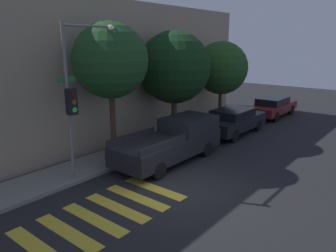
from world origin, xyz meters
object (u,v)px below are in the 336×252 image
object	(u,v)px
tree_midblock	(174,68)
sedan_middle	(273,106)
tree_near_corner	(110,61)
traffic_light_pole	(80,83)
sedan_near_corner	(233,120)
pickup_truck	(173,140)
tree_far_end	(221,68)

from	to	relation	value
tree_midblock	sedan_middle	bearing A→B (deg)	-13.32
tree_near_corner	tree_midblock	size ratio (longest dim) A/B	1.04
traffic_light_pole	sedan_near_corner	world-z (taller)	traffic_light_pole
pickup_truck	sedan_middle	distance (m)	11.12
sedan_near_corner	sedan_middle	bearing A→B (deg)	0.00
pickup_truck	tree_far_end	distance (m)	8.07
tree_near_corner	sedan_middle	bearing A→B (deg)	-8.97
pickup_truck	tree_near_corner	size ratio (longest dim) A/B	0.92
pickup_truck	sedan_near_corner	world-z (taller)	pickup_truck
pickup_truck	sedan_middle	bearing A→B (deg)	0.00
sedan_near_corner	tree_midblock	xyz separation A→B (m)	(-2.81, 2.01, 2.99)
sedan_near_corner	sedan_middle	distance (m)	5.68
sedan_near_corner	tree_near_corner	xyz separation A→B (m)	(-7.06, 2.01, 3.52)
traffic_light_pole	tree_midblock	xyz separation A→B (m)	(6.33, 0.74, 0.11)
sedan_near_corner	tree_midblock	size ratio (longest dim) A/B	0.83
sedan_near_corner	tree_midblock	world-z (taller)	tree_midblock
pickup_truck	sedan_near_corner	distance (m)	5.43
sedan_middle	tree_midblock	distance (m)	9.25
tree_near_corner	tree_far_end	bearing A→B (deg)	0.00
traffic_light_pole	tree_far_end	bearing A→B (deg)	3.81
traffic_light_pole	sedan_middle	size ratio (longest dim) A/B	1.23
sedan_near_corner	tree_near_corner	distance (m)	8.14
pickup_truck	tree_far_end	size ratio (longest dim) A/B	1.05
traffic_light_pole	pickup_truck	bearing A→B (deg)	-18.90
traffic_light_pole	pickup_truck	xyz separation A→B (m)	(3.72, -1.27, -2.77)
traffic_light_pole	sedan_near_corner	size ratio (longest dim) A/B	1.23
pickup_truck	tree_far_end	world-z (taller)	tree_far_end
tree_near_corner	traffic_light_pole	bearing A→B (deg)	-160.55
tree_near_corner	tree_midblock	xyz separation A→B (m)	(4.24, 0.00, -0.53)
traffic_light_pole	sedan_middle	xyz separation A→B (m)	(14.83, -1.27, -2.93)
pickup_truck	tree_midblock	distance (m)	4.38
pickup_truck	sedan_near_corner	size ratio (longest dim) A/B	1.16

